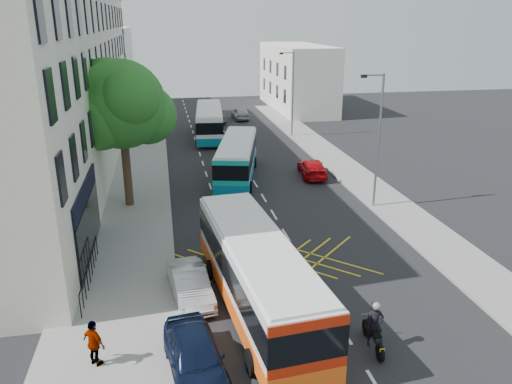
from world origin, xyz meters
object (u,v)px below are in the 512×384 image
bus_mid (237,158)px  red_hatchback (312,168)px  motorbike (374,327)px  parked_car_blue (195,356)px  distant_car_grey (213,116)px  lamp_near (377,134)px  pedestrian_far (94,343)px  bus_near (257,273)px  parked_car_silver (190,284)px  street_tree (121,105)px  distant_car_silver (240,113)px  bus_far (209,122)px  lamp_far (292,90)px

bus_mid → red_hatchback: (5.52, -0.61, -0.85)m
motorbike → parked_car_blue: motorbike is taller
motorbike → distant_car_grey: (-1.26, 41.55, -0.12)m
lamp_near → motorbike: lamp_near is taller
lamp_near → bus_mid: lamp_near is taller
lamp_near → parked_car_blue: (-11.80, -13.37, -3.89)m
parked_car_blue → pedestrian_far: (-3.23, 0.96, 0.24)m
bus_near → red_hatchback: bearing=60.9°
lamp_near → pedestrian_far: size_ratio=4.85×
pedestrian_far → distant_car_grey: bearing=-58.5°
parked_car_silver → pedestrian_far: pedestrian_far is taller
parked_car_silver → distant_car_grey: bearing=74.5°
street_tree → lamp_near: (14.71, -2.97, -1.68)m
street_tree → distant_car_silver: size_ratio=2.17×
bus_mid → red_hatchback: size_ratio=2.36×
red_hatchback → street_tree: bearing=24.2°
motorbike → street_tree: bearing=123.8°
red_hatchback → distant_car_grey: distant_car_grey is taller
distant_car_grey → red_hatchback: bearing=-75.4°
bus_far → pedestrian_far: bus_far is taller
parked_car_silver → lamp_far: bearing=59.8°
street_tree → pedestrian_far: size_ratio=5.33×
lamp_far → distant_car_grey: 11.51m
bus_mid → red_hatchback: bearing=7.1°
bus_far → street_tree: bearing=-105.1°
bus_near → parked_car_blue: (-2.69, -3.48, -0.89)m
bus_mid → bus_near: bearing=-82.7°
parked_car_blue → bus_near: bearing=45.2°
distant_car_grey → pedestrian_far: 41.69m
bus_mid → parked_car_silver: bearing=-92.0°
bus_near → parked_car_blue: bus_near is taller
parked_car_silver → red_hatchback: (9.96, 15.57, -0.03)m
lamp_far → parked_car_blue: bearing=-109.5°
parked_car_silver → distant_car_silver: size_ratio=0.98×
street_tree → red_hatchback: bearing=17.4°
lamp_near → pedestrian_far: (-15.03, -12.41, -3.64)m
parked_car_blue → pedestrian_far: pedestrian_far is taller
bus_near → distant_car_grey: size_ratio=2.06×
motorbike → parked_car_blue: size_ratio=0.49×
bus_far → red_hatchback: size_ratio=2.46×
distant_car_grey → bus_mid: bearing=-89.9°
bus_far → parked_car_blue: bus_far is taller
lamp_far → bus_near: bearing=-106.9°
distant_car_grey → bus_far: bearing=-97.5°
motorbike → red_hatchback: bearing=83.4°
bus_near → bus_mid: size_ratio=1.08×
lamp_near → distant_car_silver: bearing=96.6°
street_tree → bus_far: size_ratio=0.82×
bus_near → red_hatchback: (7.40, 16.93, -0.99)m
red_hatchback → distant_car_silver: (-1.78, 22.93, 0.06)m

